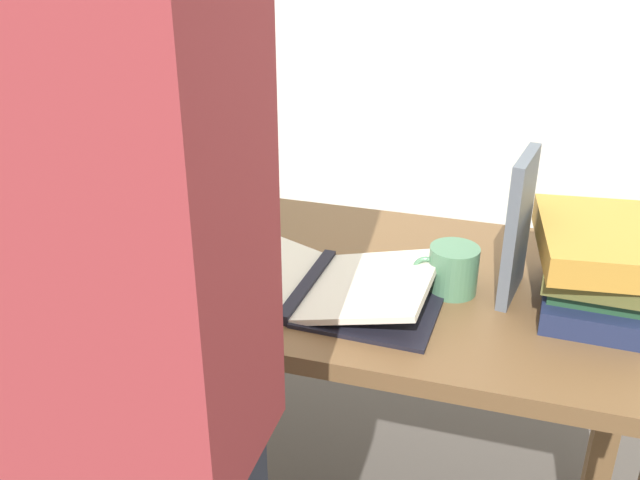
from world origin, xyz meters
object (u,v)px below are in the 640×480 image
Objects in this scene: person_reader at (108,405)px; open_book at (308,280)px; pencil at (265,331)px; book_stack_tall at (599,265)px; reading_lamp at (189,89)px; coffee_mug at (452,270)px; book_standing_upright at (518,228)px.

open_book is at bearing -94.89° from person_reader.
pencil is 0.09× the size of person_reader.
person_reader is at bearing -93.34° from pencil.
reading_lamp reaches higher than book_stack_tall.
book_stack_tall is 2.46× the size of coffee_mug.
person_reader is at bearing -112.78° from book_standing_upright.
reading_lamp is (-0.70, 0.10, 0.18)m from book_standing_upright.
person_reader reaches higher than open_book.
reading_lamp reaches higher than book_standing_upright.
reading_lamp is (-0.84, 0.10, 0.24)m from book_stack_tall.
coffee_mug is (-0.26, -0.02, -0.04)m from book_stack_tall.
open_book is 4.23× the size of coffee_mug.
book_stack_tall reaches higher than coffee_mug.
reading_lamp is 0.56m from pencil.
book_stack_tall is (0.52, 0.09, 0.07)m from open_book.
pencil is (-0.29, -0.24, -0.04)m from coffee_mug.
pencil is (-0.03, -0.17, -0.02)m from open_book.
coffee_mug is (0.27, 0.07, 0.03)m from open_book.
book_standing_upright reaches higher than open_book.
person_reader is (-0.43, -0.69, 0.02)m from book_standing_upright.
book_standing_upright reaches higher than coffee_mug.
pencil is at bearing -93.34° from person_reader.
reading_lamp is 0.85m from person_reader.
reading_lamp is at bearing 168.41° from coffee_mug.
book_stack_tall is 0.88m from reading_lamp.
book_standing_upright is 0.67× the size of reading_lamp.
person_reader is (-0.57, -0.69, 0.08)m from book_stack_tall.
person_reader reaches higher than book_standing_upright.
coffee_mug is at bearing -175.62° from book_stack_tall.
reading_lamp is at bearing 151.10° from open_book.
coffee_mug is 0.38m from pencil.
book_standing_upright is 0.15× the size of person_reader.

